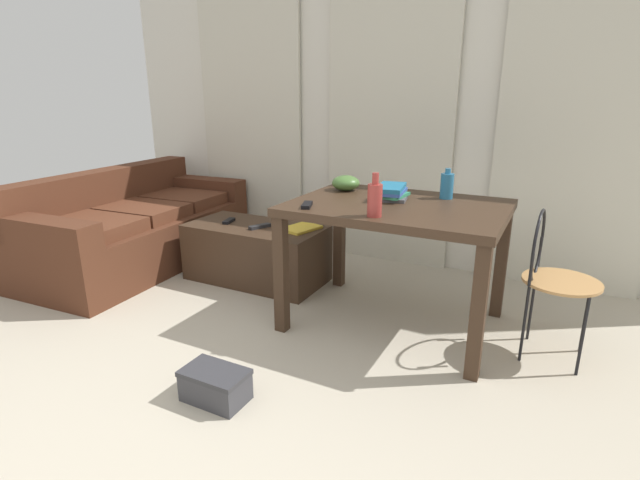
% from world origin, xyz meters
% --- Properties ---
extents(ground_plane, '(7.22, 7.22, 0.00)m').
position_xyz_m(ground_plane, '(0.00, 1.10, 0.00)').
color(ground_plane, '#B2A893').
extents(wall_back, '(5.30, 0.10, 2.60)m').
position_xyz_m(wall_back, '(0.00, 3.01, 1.30)').
color(wall_back, silver).
rests_on(wall_back, ground).
extents(curtains, '(3.77, 0.03, 2.27)m').
position_xyz_m(curtains, '(0.00, 2.92, 1.13)').
color(curtains, beige).
rests_on(curtains, ground).
extents(couch, '(1.02, 1.97, 0.77)m').
position_xyz_m(couch, '(-1.83, 1.87, 0.30)').
color(couch, '#4C2819').
rests_on(couch, ground).
extents(coffee_table, '(1.04, 0.53, 0.43)m').
position_xyz_m(coffee_table, '(-0.70, 2.02, 0.22)').
color(coffee_table, '#382619').
rests_on(coffee_table, ground).
extents(craft_table, '(1.23, 0.91, 0.77)m').
position_xyz_m(craft_table, '(0.47, 1.80, 0.67)').
color(craft_table, '#382619').
rests_on(craft_table, ground).
extents(wire_chair, '(0.39, 0.40, 0.82)m').
position_xyz_m(wire_chair, '(1.32, 1.82, 0.51)').
color(wire_chair, '#B7844C').
rests_on(wire_chair, ground).
extents(bottle_near, '(0.08, 0.08, 0.23)m').
position_xyz_m(bottle_near, '(0.46, 1.45, 0.86)').
color(bottle_near, '#99332D').
rests_on(bottle_near, craft_table).
extents(bottle_far, '(0.08, 0.08, 0.19)m').
position_xyz_m(bottle_far, '(0.69, 2.07, 0.85)').
color(bottle_far, teal).
rests_on(bottle_far, craft_table).
extents(bowl, '(0.18, 0.18, 0.10)m').
position_xyz_m(bowl, '(0.03, 2.02, 0.82)').
color(bowl, '#477033').
rests_on(bowl, craft_table).
extents(book_stack, '(0.22, 0.31, 0.08)m').
position_xyz_m(book_stack, '(0.39, 1.89, 0.81)').
color(book_stack, '#4C4C51').
rests_on(book_stack, craft_table).
extents(tv_remote_on_table, '(0.10, 0.15, 0.02)m').
position_xyz_m(tv_remote_on_table, '(0.04, 1.48, 0.78)').
color(tv_remote_on_table, black).
rests_on(tv_remote_on_table, craft_table).
extents(tv_remote_primary, '(0.11, 0.18, 0.02)m').
position_xyz_m(tv_remote_primary, '(-0.64, 1.97, 0.45)').
color(tv_remote_primary, '#232326').
rests_on(tv_remote_primary, coffee_table).
extents(tv_remote_secondary, '(0.08, 0.15, 0.02)m').
position_xyz_m(tv_remote_secondary, '(-0.94, 2.00, 0.44)').
color(tv_remote_secondary, black).
rests_on(tv_remote_secondary, coffee_table).
extents(magazine, '(0.26, 0.31, 0.02)m').
position_xyz_m(magazine, '(-0.35, 2.08, 0.44)').
color(magazine, gold).
rests_on(magazine, coffee_table).
extents(shoebox, '(0.31, 0.19, 0.16)m').
position_xyz_m(shoebox, '(-0.01, 0.65, 0.08)').
color(shoebox, '#38383D').
rests_on(shoebox, ground).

